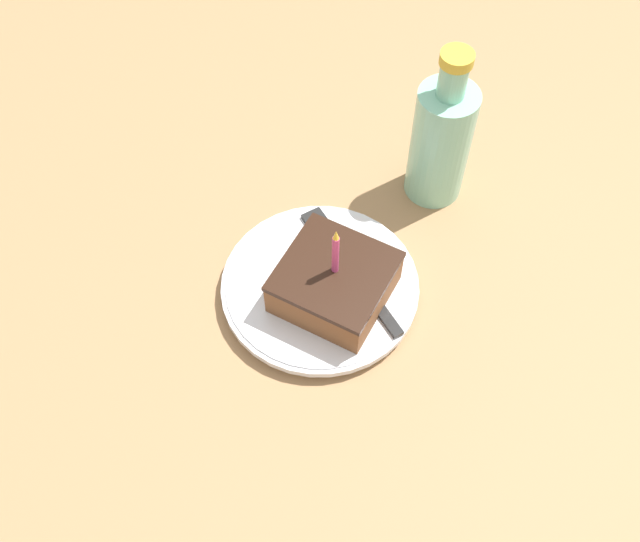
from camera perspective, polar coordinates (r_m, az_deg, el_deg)
ground_plane at (r=0.82m, az=0.31°, el=-4.41°), size 2.40×2.40×0.04m
plate at (r=0.81m, az=0.00°, el=-1.25°), size 0.21×0.21×0.02m
cake_slice at (r=0.78m, az=0.81°, el=-0.70°), size 0.11×0.11×0.11m
fork at (r=0.82m, az=1.96°, el=0.73°), size 0.17×0.11×0.00m
bottle at (r=0.86m, az=9.21°, el=9.85°), size 0.07×0.07×0.20m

